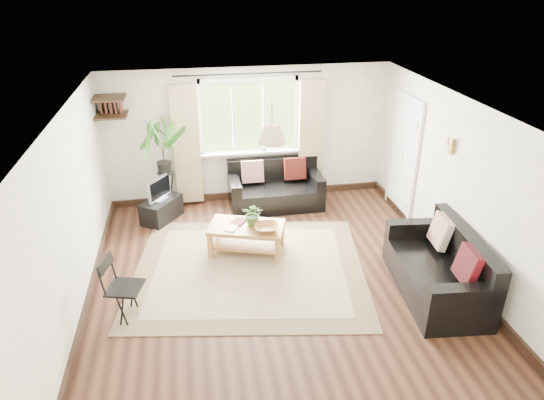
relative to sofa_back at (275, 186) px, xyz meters
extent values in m
plane|color=black|center=(-0.39, -2.28, -0.38)|extent=(5.50, 5.50, 0.00)
plane|color=white|center=(-0.39, -2.28, 2.02)|extent=(5.50, 5.50, 0.00)
cube|color=beige|center=(-0.39, 0.47, 0.82)|extent=(5.00, 0.02, 2.40)
cube|color=beige|center=(-0.39, -5.03, 0.82)|extent=(5.00, 0.02, 2.40)
cube|color=beige|center=(-2.89, -2.28, 0.82)|extent=(0.02, 5.50, 2.40)
cube|color=beige|center=(2.11, -2.28, 0.82)|extent=(0.02, 5.50, 2.40)
cube|color=beige|center=(-0.73, -1.93, -0.37)|extent=(3.63, 3.25, 0.02)
cube|color=silver|center=(2.08, -0.58, 0.62)|extent=(0.06, 0.96, 2.06)
imported|color=#386829|center=(-0.59, -1.43, 0.24)|extent=(0.40, 0.38, 0.35)
imported|color=#9B6135|center=(-0.43, -1.64, 0.11)|extent=(0.37, 0.37, 0.09)
imported|color=white|center=(-1.00, -1.46, 0.07)|extent=(0.24, 0.27, 0.02)
imported|color=#5A2724|center=(-0.88, -1.27, 0.08)|extent=(0.28, 0.30, 0.02)
cube|color=black|center=(-2.00, -0.18, -0.19)|extent=(0.74, 0.81, 0.38)
imported|color=#2D6023|center=(-0.14, 0.35, 0.68)|extent=(0.14, 0.10, 0.27)
camera|label=1|loc=(-1.42, -7.70, 3.54)|focal=32.00mm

